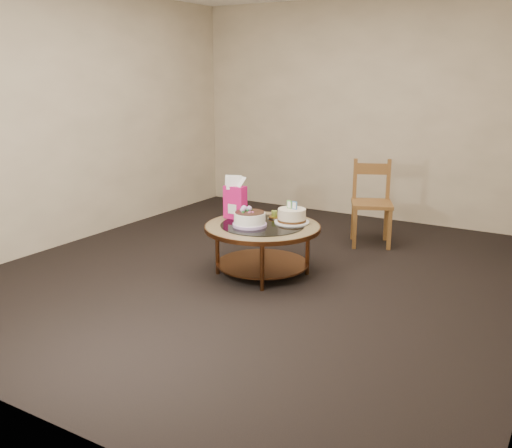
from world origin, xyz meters
The scene contains 8 objects.
ground centered at (0.00, 0.00, 0.00)m, with size 5.00×5.00×0.00m, color black.
room_walls centered at (0.00, 0.00, 1.54)m, with size 4.52×5.02×2.61m.
coffee_table centered at (0.00, 0.00, 0.38)m, with size 1.02×1.02×0.46m.
decorated_cake centered at (-0.07, -0.10, 0.51)m, with size 0.30×0.30×0.17m.
cream_cake centered at (0.19, 0.19, 0.52)m, with size 0.31×0.31×0.20m.
gift_bag centered at (-0.33, 0.07, 0.65)m, with size 0.20×0.14×0.39m.
pillar_candle centered at (-0.02, 0.25, 0.48)m, with size 0.11×0.11×0.08m.
dining_chair centered at (0.49, 1.40, 0.44)m, with size 0.53×0.53×0.88m.
Camera 1 is at (2.43, -4.16, 1.75)m, focal length 40.00 mm.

